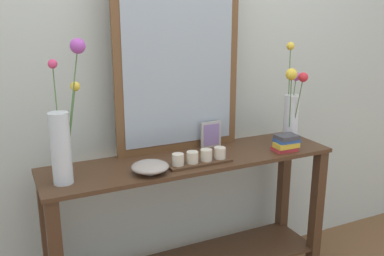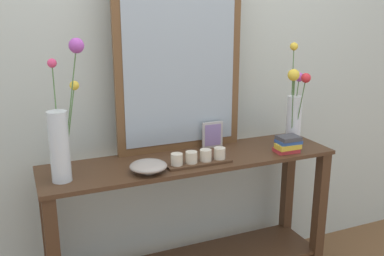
# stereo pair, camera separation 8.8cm
# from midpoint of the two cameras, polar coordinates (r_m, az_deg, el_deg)

# --- Properties ---
(wall_back) EXTENTS (6.40, 0.08, 2.70)m
(wall_back) POSITION_cam_midpoint_polar(r_m,az_deg,el_deg) (2.27, -1.97, 11.32)
(wall_back) COLOR beige
(wall_back) RESTS_ON ground
(console_table) EXTENTS (1.47, 0.38, 0.81)m
(console_table) POSITION_cam_midpoint_polar(r_m,az_deg,el_deg) (2.23, 1.15, -11.75)
(console_table) COLOR #472D1C
(console_table) RESTS_ON ground
(mirror_leaning) EXTENTS (0.67, 0.03, 0.95)m
(mirror_leaning) POSITION_cam_midpoint_polar(r_m,az_deg,el_deg) (2.14, -0.37, 9.35)
(mirror_leaning) COLOR brown
(mirror_leaning) RESTS_ON console_table
(tall_vase_left) EXTENTS (0.18, 0.14, 0.60)m
(tall_vase_left) POSITION_cam_midpoint_polar(r_m,az_deg,el_deg) (1.84, -15.87, -0.72)
(tall_vase_left) COLOR silver
(tall_vase_left) RESTS_ON console_table
(vase_right) EXTENTS (0.16, 0.19, 0.54)m
(vase_right) POSITION_cam_midpoint_polar(r_m,az_deg,el_deg) (2.32, 14.70, 2.69)
(vase_right) COLOR silver
(vase_right) RESTS_ON console_table
(candle_tray) EXTENTS (0.32, 0.09, 0.07)m
(candle_tray) POSITION_cam_midpoint_polar(r_m,az_deg,el_deg) (2.01, 2.15, -4.13)
(candle_tray) COLOR #472D1C
(candle_tray) RESTS_ON console_table
(picture_frame_small) EXTENTS (0.12, 0.01, 0.14)m
(picture_frame_small) POSITION_cam_midpoint_polar(r_m,az_deg,el_deg) (2.25, 3.89, -0.91)
(picture_frame_small) COLOR #B7B2AD
(picture_frame_small) RESTS_ON console_table
(decorative_bowl) EXTENTS (0.17, 0.17, 0.05)m
(decorative_bowl) POSITION_cam_midpoint_polar(r_m,az_deg,el_deg) (1.92, -4.58, -5.14)
(decorative_bowl) COLOR #9E9389
(decorative_bowl) RESTS_ON console_table
(book_stack) EXTENTS (0.13, 0.09, 0.09)m
(book_stack) POSITION_cam_midpoint_polar(r_m,az_deg,el_deg) (2.24, 13.86, -2.13)
(book_stack) COLOR #C63338
(book_stack) RESTS_ON console_table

